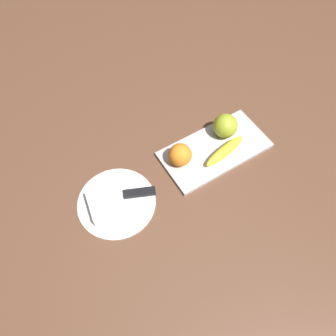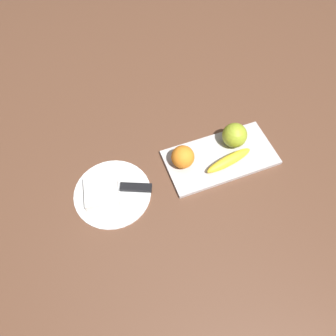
{
  "view_description": "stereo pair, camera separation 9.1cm",
  "coord_description": "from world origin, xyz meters",
  "px_view_note": "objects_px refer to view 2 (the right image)",
  "views": [
    {
      "loc": [
        0.46,
        0.42,
        0.82
      ],
      "look_at": [
        0.21,
        0.02,
        0.04
      ],
      "focal_mm": 34.34,
      "sensor_mm": 36.0,
      "label": 1
    },
    {
      "loc": [
        0.38,
        0.46,
        0.82
      ],
      "look_at": [
        0.21,
        0.02,
        0.04
      ],
      "focal_mm": 34.34,
      "sensor_mm": 36.0,
      "label": 2
    }
  ],
  "objects_px": {
    "folded_napkin": "(102,193)",
    "dinner_plate": "(112,193)",
    "banana": "(229,160)",
    "orange_near_apple": "(183,157)",
    "fruit_tray": "(220,158)",
    "apple": "(235,135)",
    "knife": "(131,187)"
  },
  "relations": [
    {
      "from": "folded_napkin",
      "to": "knife",
      "type": "relative_size",
      "value": 0.53
    },
    {
      "from": "orange_near_apple",
      "to": "knife",
      "type": "xyz_separation_m",
      "value": [
        0.17,
        0.02,
        -0.03
      ]
    },
    {
      "from": "orange_near_apple",
      "to": "knife",
      "type": "distance_m",
      "value": 0.17
    },
    {
      "from": "apple",
      "to": "orange_near_apple",
      "type": "bearing_deg",
      "value": 5.38
    },
    {
      "from": "dinner_plate",
      "to": "knife",
      "type": "relative_size",
      "value": 1.27
    },
    {
      "from": "apple",
      "to": "knife",
      "type": "bearing_deg",
      "value": 6.59
    },
    {
      "from": "fruit_tray",
      "to": "knife",
      "type": "distance_m",
      "value": 0.29
    },
    {
      "from": "orange_near_apple",
      "to": "folded_napkin",
      "type": "bearing_deg",
      "value": 3.88
    },
    {
      "from": "apple",
      "to": "dinner_plate",
      "type": "distance_m",
      "value": 0.4
    },
    {
      "from": "fruit_tray",
      "to": "banana",
      "type": "height_order",
      "value": "banana"
    },
    {
      "from": "folded_napkin",
      "to": "fruit_tray",
      "type": "bearing_deg",
      "value": 180.0
    },
    {
      "from": "banana",
      "to": "orange_near_apple",
      "type": "bearing_deg",
      "value": 149.23
    },
    {
      "from": "banana",
      "to": "orange_near_apple",
      "type": "relative_size",
      "value": 2.26
    },
    {
      "from": "fruit_tray",
      "to": "apple",
      "type": "distance_m",
      "value": 0.08
    },
    {
      "from": "folded_napkin",
      "to": "apple",
      "type": "bearing_deg",
      "value": -175.5
    },
    {
      "from": "fruit_tray",
      "to": "folded_napkin",
      "type": "relative_size",
      "value": 3.6
    },
    {
      "from": "orange_near_apple",
      "to": "knife",
      "type": "height_order",
      "value": "orange_near_apple"
    },
    {
      "from": "banana",
      "to": "fruit_tray",
      "type": "bearing_deg",
      "value": 99.17
    },
    {
      "from": "fruit_tray",
      "to": "orange_near_apple",
      "type": "bearing_deg",
      "value": -8.2
    },
    {
      "from": "apple",
      "to": "orange_near_apple",
      "type": "height_order",
      "value": "apple"
    },
    {
      "from": "folded_napkin",
      "to": "dinner_plate",
      "type": "bearing_deg",
      "value": 180.0
    },
    {
      "from": "banana",
      "to": "orange_near_apple",
      "type": "distance_m",
      "value": 0.14
    },
    {
      "from": "fruit_tray",
      "to": "folded_napkin",
      "type": "height_order",
      "value": "folded_napkin"
    },
    {
      "from": "dinner_plate",
      "to": "banana",
      "type": "bearing_deg",
      "value": 175.04
    },
    {
      "from": "orange_near_apple",
      "to": "banana",
      "type": "bearing_deg",
      "value": 159.73
    },
    {
      "from": "knife",
      "to": "banana",
      "type": "bearing_deg",
      "value": -161.17
    },
    {
      "from": "orange_near_apple",
      "to": "dinner_plate",
      "type": "height_order",
      "value": "orange_near_apple"
    },
    {
      "from": "apple",
      "to": "folded_napkin",
      "type": "height_order",
      "value": "apple"
    },
    {
      "from": "banana",
      "to": "dinner_plate",
      "type": "distance_m",
      "value": 0.35
    },
    {
      "from": "fruit_tray",
      "to": "dinner_plate",
      "type": "distance_m",
      "value": 0.34
    },
    {
      "from": "dinner_plate",
      "to": "folded_napkin",
      "type": "distance_m",
      "value": 0.03
    },
    {
      "from": "apple",
      "to": "folded_napkin",
      "type": "distance_m",
      "value": 0.43
    }
  ]
}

